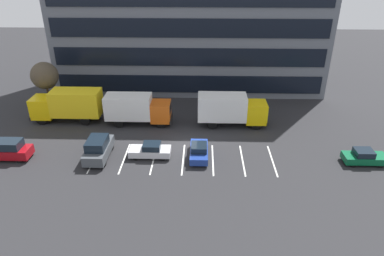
{
  "coord_description": "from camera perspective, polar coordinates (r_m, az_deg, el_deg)",
  "views": [
    {
      "loc": [
        1.66,
        -30.51,
        17.56
      ],
      "look_at": [
        0.72,
        1.23,
        1.4
      ],
      "focal_mm": 32.57,
      "sensor_mm": 36.0,
      "label": 1
    }
  ],
  "objects": [
    {
      "name": "sedan_forest",
      "position": [
        35.85,
        26.39,
        -4.27
      ],
      "size": [
        3.88,
        1.63,
        1.39
      ],
      "color": "#0C5933",
      "rests_on": "ground_plane"
    },
    {
      "name": "ground_plane",
      "position": [
        35.24,
        -1.23,
        -2.92
      ],
      "size": [
        120.0,
        120.0,
        0.0
      ],
      "primitive_type": "plane",
      "color": "#262628"
    },
    {
      "name": "suv_charcoal",
      "position": [
        33.97,
        -15.09,
        -3.23
      ],
      "size": [
        1.95,
        4.59,
        2.08
      ],
      "color": "#474C51",
      "rests_on": "ground_plane"
    },
    {
      "name": "lot_markings",
      "position": [
        33.06,
        -1.45,
        -5.11
      ],
      "size": [
        16.94,
        5.4,
        0.01
      ],
      "color": "silver",
      "rests_on": "ground_plane"
    },
    {
      "name": "box_truck_yellow",
      "position": [
        38.8,
        6.36,
        3.17
      ],
      "size": [
        7.71,
        2.55,
        3.58
      ],
      "color": "yellow",
      "rests_on": "ground_plane"
    },
    {
      "name": "sedan_navy",
      "position": [
        33.04,
        1.15,
        -3.77
      ],
      "size": [
        1.67,
        3.99,
        1.43
      ],
      "color": "navy",
      "rests_on": "ground_plane"
    },
    {
      "name": "suv_maroon",
      "position": [
        36.99,
        -27.86,
        -3.19
      ],
      "size": [
        4.18,
        1.77,
        1.89
      ],
      "color": "maroon",
      "rests_on": "ground_plane"
    },
    {
      "name": "box_truck_yellow_all",
      "position": [
        42.02,
        -19.65,
        3.72
      ],
      "size": [
        7.97,
        2.64,
        3.69
      ],
      "color": "yellow",
      "rests_on": "ground_plane"
    },
    {
      "name": "sedan_silver",
      "position": [
        33.38,
        -6.82,
        -3.66
      ],
      "size": [
        3.92,
        1.64,
        1.4
      ],
      "color": "silver",
      "rests_on": "ground_plane"
    },
    {
      "name": "box_truck_orange",
      "position": [
        39.41,
        -9.01,
        3.24
      ],
      "size": [
        7.37,
        2.44,
        3.42
      ],
      "color": "#D85914",
      "rests_on": "ground_plane"
    },
    {
      "name": "bare_tree",
      "position": [
        45.22,
        -23.0,
        7.89
      ],
      "size": [
        3.21,
        3.21,
        6.02
      ],
      "color": "#473323",
      "rests_on": "ground_plane"
    },
    {
      "name": "office_building",
      "position": [
        48.96,
        -0.28,
        19.03
      ],
      "size": [
        35.82,
        10.33,
        21.6
      ],
      "color": "slate",
      "rests_on": "ground_plane"
    }
  ]
}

